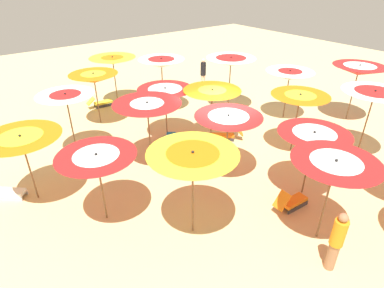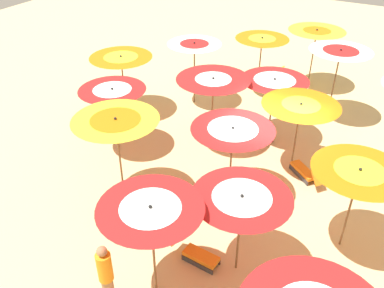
{
  "view_description": "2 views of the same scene",
  "coord_description": "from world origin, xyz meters",
  "px_view_note": "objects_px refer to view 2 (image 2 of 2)",
  "views": [
    {
      "loc": [
        -7.45,
        7.01,
        6.21
      ],
      "look_at": [
        -0.99,
        2.06,
        1.6
      ],
      "focal_mm": 29.77,
      "sensor_mm": 36.0,
      "label": 1
    },
    {
      "loc": [
        -9.23,
        -2.72,
        7.48
      ],
      "look_at": [
        -0.98,
        1.88,
        1.25
      ],
      "focal_mm": 38.71,
      "sensor_mm": 36.0,
      "label": 2
    }
  ],
  "objects_px": {
    "beach_umbrella_1": "(113,94)",
    "beach_umbrella_3": "(151,215)",
    "lounger_4": "(289,76)",
    "lounger_0": "(257,137)",
    "beach_umbrella_8": "(241,203)",
    "beach_umbrella_12": "(300,110)",
    "beach_umbrella_13": "(358,177)",
    "beach_umbrella_15": "(316,34)",
    "beach_umbrella_11": "(274,85)",
    "lounger_2": "(197,253)",
    "beach_umbrella_0": "(121,61)",
    "beach_umbrella_2": "(116,126)",
    "beach_umbrella_5": "(194,48)",
    "beach_umbrella_10": "(262,43)",
    "lounger_1": "(306,172)",
    "beach_umbrella_16": "(340,56)",
    "beach_umbrella_6": "(213,85)",
    "lounger_3": "(120,95)",
    "beach_umbrella_7": "(232,136)"
  },
  "relations": [
    {
      "from": "beach_umbrella_1",
      "to": "beach_umbrella_3",
      "type": "bearing_deg",
      "value": -134.46
    },
    {
      "from": "lounger_4",
      "to": "lounger_0",
      "type": "bearing_deg",
      "value": -79.3
    },
    {
      "from": "beach_umbrella_8",
      "to": "lounger_4",
      "type": "xyz_separation_m",
      "value": [
        10.32,
        2.13,
        -1.72
      ]
    },
    {
      "from": "beach_umbrella_12",
      "to": "beach_umbrella_13",
      "type": "xyz_separation_m",
      "value": [
        -2.42,
        -1.99,
        0.04
      ]
    },
    {
      "from": "beach_umbrella_13",
      "to": "beach_umbrella_15",
      "type": "xyz_separation_m",
      "value": [
        8.37,
        3.17,
        0.15
      ]
    },
    {
      "from": "beach_umbrella_1",
      "to": "beach_umbrella_11",
      "type": "distance_m",
      "value": 4.99
    },
    {
      "from": "beach_umbrella_1",
      "to": "lounger_2",
      "type": "bearing_deg",
      "value": -122.84
    },
    {
      "from": "beach_umbrella_0",
      "to": "beach_umbrella_12",
      "type": "relative_size",
      "value": 1.0
    },
    {
      "from": "beach_umbrella_2",
      "to": "beach_umbrella_11",
      "type": "height_order",
      "value": "beach_umbrella_2"
    },
    {
      "from": "beach_umbrella_5",
      "to": "lounger_2",
      "type": "bearing_deg",
      "value": -150.69
    },
    {
      "from": "beach_umbrella_5",
      "to": "beach_umbrella_13",
      "type": "distance_m",
      "value": 8.15
    },
    {
      "from": "beach_umbrella_10",
      "to": "beach_umbrella_13",
      "type": "bearing_deg",
      "value": -144.64
    },
    {
      "from": "beach_umbrella_2",
      "to": "lounger_1",
      "type": "distance_m",
      "value": 5.62
    },
    {
      "from": "beach_umbrella_15",
      "to": "beach_umbrella_16",
      "type": "distance_m",
      "value": 2.59
    },
    {
      "from": "beach_umbrella_13",
      "to": "lounger_1",
      "type": "bearing_deg",
      "value": 34.76
    },
    {
      "from": "beach_umbrella_12",
      "to": "beach_umbrella_13",
      "type": "relative_size",
      "value": 0.97
    },
    {
      "from": "beach_umbrella_0",
      "to": "beach_umbrella_5",
      "type": "bearing_deg",
      "value": -45.44
    },
    {
      "from": "beach_umbrella_16",
      "to": "lounger_0",
      "type": "distance_m",
      "value": 3.98
    },
    {
      "from": "beach_umbrella_0",
      "to": "lounger_2",
      "type": "xyz_separation_m",
      "value": [
        -4.99,
        -5.74,
        -1.72
      ]
    },
    {
      "from": "beach_umbrella_6",
      "to": "lounger_2",
      "type": "relative_size",
      "value": 1.99
    },
    {
      "from": "beach_umbrella_6",
      "to": "beach_umbrella_12",
      "type": "bearing_deg",
      "value": -91.5
    },
    {
      "from": "beach_umbrella_0",
      "to": "lounger_4",
      "type": "height_order",
      "value": "beach_umbrella_0"
    },
    {
      "from": "lounger_3",
      "to": "lounger_2",
      "type": "bearing_deg",
      "value": 0.25
    },
    {
      "from": "lounger_0",
      "to": "beach_umbrella_5",
      "type": "bearing_deg",
      "value": 105.53
    },
    {
      "from": "beach_umbrella_13",
      "to": "beach_umbrella_12",
      "type": "bearing_deg",
      "value": 39.39
    },
    {
      "from": "beach_umbrella_3",
      "to": "lounger_3",
      "type": "bearing_deg",
      "value": 42.21
    },
    {
      "from": "beach_umbrella_5",
      "to": "beach_umbrella_10",
      "type": "height_order",
      "value": "beach_umbrella_5"
    },
    {
      "from": "beach_umbrella_5",
      "to": "lounger_1",
      "type": "bearing_deg",
      "value": -117.02
    },
    {
      "from": "beach_umbrella_0",
      "to": "beach_umbrella_8",
      "type": "distance_m",
      "value": 8.15
    },
    {
      "from": "beach_umbrella_12",
      "to": "lounger_3",
      "type": "bearing_deg",
      "value": 81.73
    },
    {
      "from": "beach_umbrella_10",
      "to": "lounger_0",
      "type": "relative_size",
      "value": 1.98
    },
    {
      "from": "beach_umbrella_6",
      "to": "beach_umbrella_10",
      "type": "height_order",
      "value": "beach_umbrella_6"
    },
    {
      "from": "beach_umbrella_2",
      "to": "beach_umbrella_3",
      "type": "distance_m",
      "value": 3.26
    },
    {
      "from": "beach_umbrella_1",
      "to": "beach_umbrella_16",
      "type": "bearing_deg",
      "value": -45.07
    },
    {
      "from": "beach_umbrella_15",
      "to": "lounger_0",
      "type": "bearing_deg",
      "value": 177.1
    },
    {
      "from": "beach_umbrella_7",
      "to": "beach_umbrella_2",
      "type": "bearing_deg",
      "value": 119.99
    },
    {
      "from": "beach_umbrella_5",
      "to": "beach_umbrella_8",
      "type": "bearing_deg",
      "value": -144.48
    },
    {
      "from": "beach_umbrella_7",
      "to": "beach_umbrella_11",
      "type": "xyz_separation_m",
      "value": [
        3.39,
        0.11,
        -0.01
      ]
    },
    {
      "from": "beach_umbrella_0",
      "to": "beach_umbrella_5",
      "type": "xyz_separation_m",
      "value": [
        1.86,
        -1.89,
        0.24
      ]
    },
    {
      "from": "lounger_2",
      "to": "beach_umbrella_1",
      "type": "bearing_deg",
      "value": 151.2
    },
    {
      "from": "lounger_2",
      "to": "lounger_3",
      "type": "xyz_separation_m",
      "value": [
        5.58,
        6.46,
        -0.01
      ]
    },
    {
      "from": "beach_umbrella_10",
      "to": "beach_umbrella_3",
      "type": "bearing_deg",
      "value": -170.6
    },
    {
      "from": "lounger_0",
      "to": "lounger_4",
      "type": "height_order",
      "value": "lounger_0"
    },
    {
      "from": "beach_umbrella_8",
      "to": "lounger_0",
      "type": "xyz_separation_m",
      "value": [
        5.09,
        1.54,
        -1.73
      ]
    },
    {
      "from": "lounger_3",
      "to": "beach_umbrella_13",
      "type": "bearing_deg",
      "value": 20.43
    },
    {
      "from": "beach_umbrella_12",
      "to": "lounger_3",
      "type": "relative_size",
      "value": 1.96
    },
    {
      "from": "beach_umbrella_11",
      "to": "lounger_1",
      "type": "relative_size",
      "value": 1.79
    },
    {
      "from": "beach_umbrella_0",
      "to": "beach_umbrella_10",
      "type": "distance_m",
      "value": 5.37
    },
    {
      "from": "beach_umbrella_1",
      "to": "beach_umbrella_8",
      "type": "bearing_deg",
      "value": -116.33
    },
    {
      "from": "beach_umbrella_8",
      "to": "lounger_3",
      "type": "height_order",
      "value": "beach_umbrella_8"
    }
  ]
}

